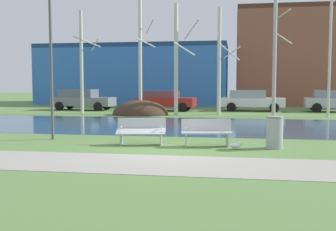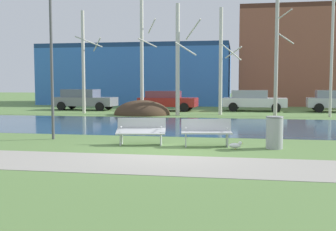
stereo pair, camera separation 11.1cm
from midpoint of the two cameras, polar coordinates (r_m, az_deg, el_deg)
ground_plane at (r=21.88m, az=4.05°, el=-0.75°), size 120.00×120.00×0.00m
paved_path_strip at (r=10.19m, az=-2.08°, el=-6.84°), size 60.00×2.48×0.01m
river_band at (r=19.44m, az=3.40°, el=-1.40°), size 80.00×8.40×0.01m
soil_mound at (r=26.04m, az=-4.02°, el=0.10°), size 3.61×2.94×1.88m
bench_left at (r=13.35m, az=-4.02°, el=-2.11°), size 1.66×0.76×0.87m
bench_right at (r=13.03m, az=5.18°, el=-2.28°), size 1.66×0.77×0.87m
trash_bin at (r=12.97m, az=14.49°, el=-2.23°), size 0.54×0.54×1.00m
seagull at (r=12.57m, az=9.25°, el=-4.13°), size 0.43×0.16×0.26m
streetlamp at (r=15.21m, az=-16.36°, el=10.76°), size 0.32×0.32×5.59m
birch_far_left at (r=27.77m, az=-12.08°, el=7.47°), size 1.49×2.68×6.79m
birch_left at (r=26.91m, az=-4.00°, el=8.58°), size 1.14×1.97×7.70m
birch_center_left at (r=25.60m, az=1.13°, el=8.00°), size 1.61×2.64×6.94m
birch_center at (r=26.22m, az=7.16°, el=7.59°), size 1.45×2.62×6.77m
birch_center_right at (r=25.81m, az=14.67°, el=9.26°), size 1.14×1.89×8.30m
birch_right at (r=26.21m, az=21.78°, el=10.30°), size 1.34×2.51×9.36m
parked_van_nearest_grey at (r=31.36m, az=-12.08°, el=2.25°), size 4.76×2.20×1.56m
parked_sedan_second_red at (r=29.85m, az=-0.52°, el=2.16°), size 4.34×2.25×1.45m
parked_hatch_third_white at (r=30.11m, az=11.53°, el=2.13°), size 4.61×2.18×1.51m
parked_wagon_fourth_silver at (r=30.90m, az=22.32°, el=1.96°), size 4.38×2.22×1.52m
building_blue_store at (r=41.20m, az=-4.26°, el=5.66°), size 17.75×9.93×5.64m
building_brick_low at (r=40.30m, az=22.27°, el=7.63°), size 17.59×6.18×8.84m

